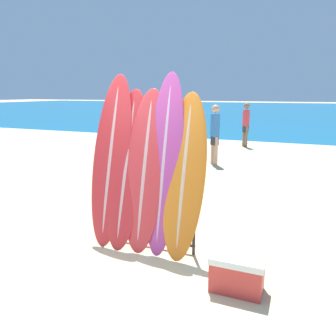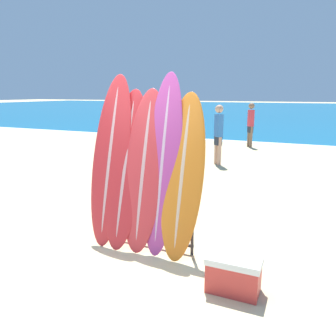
# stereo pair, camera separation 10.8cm
# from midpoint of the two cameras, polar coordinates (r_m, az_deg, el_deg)

# --- Properties ---
(ground_plane) EXTENTS (160.00, 160.00, 0.00)m
(ground_plane) POSITION_cam_midpoint_polar(r_m,az_deg,el_deg) (4.42, -12.26, -15.51)
(ground_plane) COLOR beige
(ocean_water) EXTENTS (120.00, 60.00, 0.01)m
(ocean_water) POSITION_cam_midpoint_polar(r_m,az_deg,el_deg) (43.60, 19.59, 9.51)
(ocean_water) COLOR #146693
(ocean_water) RESTS_ON ground_plane
(surfboard_rack) EXTENTS (1.43, 0.04, 0.92)m
(surfboard_rack) POSITION_cam_midpoint_polar(r_m,az_deg,el_deg) (4.53, -4.58, -7.69)
(surfboard_rack) COLOR #28282D
(surfboard_rack) RESTS_ON ground_plane
(surfboard_slot_0) EXTENTS (0.58, 0.73, 2.36)m
(surfboard_slot_0) POSITION_cam_midpoint_polar(r_m,az_deg,el_deg) (4.63, -10.50, 1.44)
(surfboard_slot_0) COLOR red
(surfboard_slot_0) RESTS_ON ground_plane
(surfboard_slot_1) EXTENTS (0.57, 0.74, 2.15)m
(surfboard_slot_1) POSITION_cam_midpoint_polar(r_m,az_deg,el_deg) (4.51, -7.90, -0.10)
(surfboard_slot_1) COLOR red
(surfboard_slot_1) RESTS_ON ground_plane
(surfboard_slot_2) EXTENTS (0.58, 0.64, 2.16)m
(surfboard_slot_2) POSITION_cam_midpoint_polar(r_m,az_deg,el_deg) (4.36, -4.69, -0.42)
(surfboard_slot_2) COLOR red
(surfboard_slot_2) RESTS_ON ground_plane
(surfboard_slot_3) EXTENTS (0.50, 0.62, 2.36)m
(surfboard_slot_3) POSITION_cam_midpoint_polar(r_m,az_deg,el_deg) (4.26, -1.42, 0.70)
(surfboard_slot_3) COLOR #B23D8E
(surfboard_slot_3) RESTS_ON ground_plane
(surfboard_slot_4) EXTENTS (0.56, 0.63, 2.11)m
(surfboard_slot_4) POSITION_cam_midpoint_polar(r_m,az_deg,el_deg) (4.16, 2.09, -1.40)
(surfboard_slot_4) COLOR orange
(surfboard_slot_4) RESTS_ON ground_plane
(person_near_water) EXTENTS (0.29, 0.29, 1.75)m
(person_near_water) POSITION_cam_midpoint_polar(r_m,az_deg,el_deg) (9.72, 7.85, 6.18)
(person_near_water) COLOR tan
(person_near_water) RESTS_ON ground_plane
(person_mid_beach) EXTENTS (0.28, 0.29, 1.71)m
(person_mid_beach) POSITION_cam_midpoint_polar(r_m,az_deg,el_deg) (13.22, 13.17, 7.64)
(person_mid_beach) COLOR #846047
(person_mid_beach) RESTS_ON ground_plane
(person_far_left) EXTENTS (0.22, 0.27, 1.58)m
(person_far_left) POSITION_cam_midpoint_polar(r_m,az_deg,el_deg) (8.56, -1.69, 4.77)
(person_far_left) COLOR beige
(person_far_left) RESTS_ON ground_plane
(person_far_right) EXTENTS (0.27, 0.23, 1.61)m
(person_far_right) POSITION_cam_midpoint_polar(r_m,az_deg,el_deg) (9.82, 1.56, 5.90)
(person_far_right) COLOR #846047
(person_far_right) RESTS_ON ground_plane
(cooler_box) EXTENTS (0.57, 0.33, 0.40)m
(cooler_box) POSITION_cam_midpoint_polar(r_m,az_deg,el_deg) (3.74, 11.08, -17.56)
(cooler_box) COLOR red
(cooler_box) RESTS_ON ground_plane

